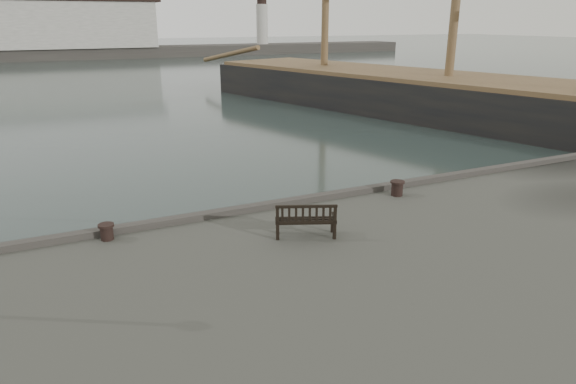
% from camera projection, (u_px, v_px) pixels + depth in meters
% --- Properties ---
extents(ground, '(400.00, 400.00, 0.00)m').
position_uv_depth(ground, '(279.00, 252.00, 15.94)').
color(ground, black).
rests_on(ground, ground).
extents(breakwater, '(140.00, 9.50, 12.20)m').
position_uv_depth(breakwater, '(42.00, 35.00, 91.48)').
color(breakwater, '#383530').
rests_on(breakwater, ground).
extents(bench, '(1.63, 1.10, 0.89)m').
position_uv_depth(bench, '(306.00, 226.00, 13.09)').
color(bench, black).
rests_on(bench, quay).
extents(bollard_left, '(0.41, 0.41, 0.42)m').
position_uv_depth(bollard_left, '(107.00, 232.00, 12.92)').
color(bollard_left, black).
rests_on(bollard_left, quay).
extents(bollard_right, '(0.51, 0.51, 0.47)m').
position_uv_depth(bollard_right, '(397.00, 188.00, 16.18)').
color(bollard_right, black).
rests_on(bollard_right, quay).
extents(tall_ship_main, '(21.44, 45.73, 33.77)m').
position_uv_depth(tall_ship_main, '(446.00, 105.00, 37.93)').
color(tall_ship_main, black).
rests_on(tall_ship_main, ground).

